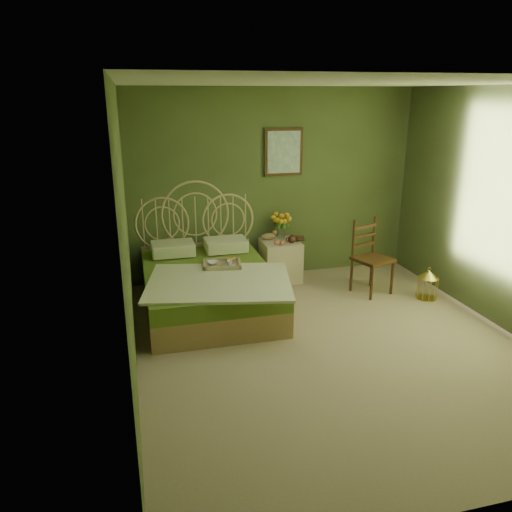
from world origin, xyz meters
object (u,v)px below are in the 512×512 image
object	(u,v)px
chair	(370,252)
nightstand	(280,255)
birdcage	(427,285)
bed	(208,284)

from	to	relation	value
chair	nightstand	bearing A→B (deg)	127.27
nightstand	birdcage	distance (m)	1.98
nightstand	birdcage	xyz separation A→B (m)	(1.62, -1.14, -0.17)
chair	birdcage	world-z (taller)	chair
chair	bed	bearing A→B (deg)	161.71
nightstand	bed	bearing A→B (deg)	-148.28
bed	nightstand	xyz separation A→B (m)	(1.13, 0.70, 0.05)
bed	nightstand	size ratio (longest dim) A/B	2.27
chair	birdcage	xyz separation A→B (m)	(0.60, -0.45, -0.35)
birdcage	nightstand	bearing A→B (deg)	144.88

